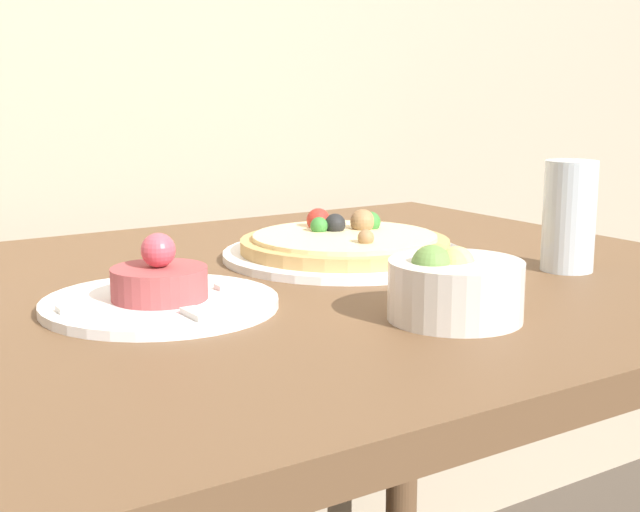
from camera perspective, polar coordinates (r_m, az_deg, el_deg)
The scene contains 5 objects.
dining_table at distance 1.07m, azimuth -1.26°, elevation -7.39°, with size 1.05×0.87×0.78m.
pizza_plate at distance 1.15m, azimuth 1.59°, elevation 0.61°, with size 0.31×0.31×0.06m.
tartare_plate at distance 0.91m, azimuth -10.21°, elevation -2.43°, with size 0.24×0.24×0.08m.
small_bowl at distance 0.86m, azimuth 8.53°, elevation -1.87°, with size 0.13×0.13×0.07m.
drinking_glass at distance 1.11m, azimuth 15.66°, elevation 2.48°, with size 0.06×0.06×0.13m.
Camera 1 is at (-0.54, -0.43, 1.01)m, focal length 50.00 mm.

